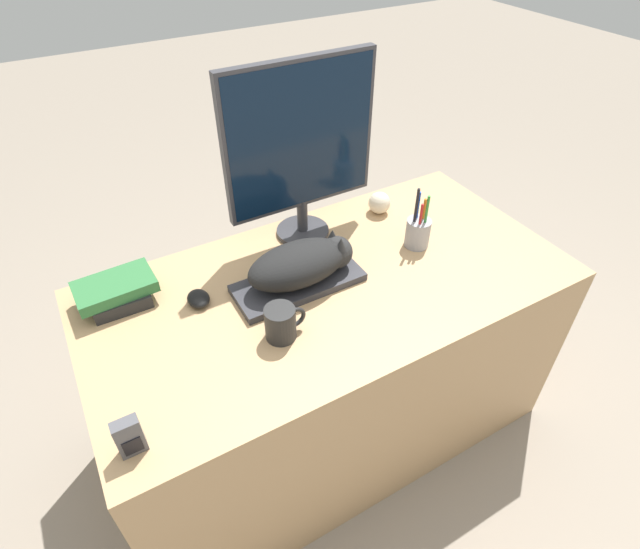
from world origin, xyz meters
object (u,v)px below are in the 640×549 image
Objects in this scene: keyboard at (298,283)px; book_stack at (117,291)px; cat at (304,262)px; coffee_mug at (281,323)px; pen_cup at (418,232)px; phone at (129,437)px; monitor at (301,144)px; baseball at (379,203)px; computer_mouse at (198,299)px.

keyboard is 0.53m from book_stack.
coffee_mug is (-0.16, -0.16, -0.03)m from cat.
pen_cup reaches higher than keyboard.
cat is at bearing 27.36° from phone.
coffee_mug is 0.59m from pen_cup.
coffee_mug is 0.50m from book_stack.
book_stack is (-0.51, 0.20, -0.04)m from cat.
keyboard is 0.07m from cat.
coffee_mug is 0.46m from phone.
pen_cup reaches higher than phone.
monitor is (0.14, 0.23, 0.32)m from keyboard.
baseball is at bearing 27.12° from phone.
keyboard is at bearing -15.01° from computer_mouse.
book_stack is (-0.49, 0.20, 0.03)m from keyboard.
computer_mouse is 0.28m from coffee_mug.
monitor reaches higher than keyboard.
monitor is 0.94m from phone.
monitor is at bearing 58.76° from keyboard.
computer_mouse is 0.68× the size of coffee_mug.
book_stack reaches higher than computer_mouse.
monitor is (0.12, 0.23, 0.25)m from cat.
keyboard is at bearing -21.94° from book_stack.
baseball is (0.30, -0.02, -0.29)m from monitor.
phone is at bearing -99.26° from book_stack.
cat is 0.55m from book_stack.
book_stack is at bearing -178.87° from baseball.
cat is 0.23m from coffee_mug.
phone is (-0.57, -0.31, 0.04)m from keyboard.
cat is 2.87× the size of coffee_mug.
pen_cup is 2.11× the size of phone.
computer_mouse is 1.02× the size of baseball.
computer_mouse is at bearing 53.69° from phone.
cat is at bearing -21.13° from book_stack.
monitor is at bearing 20.00° from computer_mouse.
coffee_mug is (-0.28, -0.39, -0.28)m from monitor.
cat is at bearing 0.00° from keyboard.
book_stack is at bearing 80.74° from phone.
coffee_mug is (0.15, -0.24, 0.03)m from computer_mouse.
book_stack is (-0.20, 0.12, 0.02)m from computer_mouse.
coffee_mug is at bearing -125.06° from monitor.
baseball is (0.73, 0.14, 0.02)m from computer_mouse.
phone is (-1.01, -0.29, -0.00)m from pen_cup.
phone is (-1.02, -0.52, 0.01)m from baseball.
coffee_mug is at bearing -130.07° from keyboard.
cat is at bearing -14.06° from computer_mouse.
computer_mouse is 0.75m from baseball.
cat is 0.42m from pen_cup.
cat is at bearing 178.29° from pen_cup.
baseball is at bearing 25.72° from keyboard.
coffee_mug reaches higher than book_stack.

